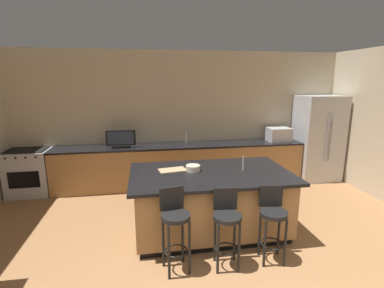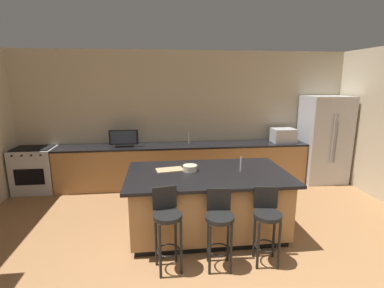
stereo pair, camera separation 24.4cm
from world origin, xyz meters
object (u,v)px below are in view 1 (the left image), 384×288
(refrigerator, at_px, (318,138))
(bar_stool_right, at_px, (272,218))
(cutting_board, at_px, (172,170))
(fruit_bowl, at_px, (193,168))
(microwave, at_px, (279,135))
(bar_stool_left, at_px, (175,222))
(bar_stool_center, at_px, (227,222))
(cell_phone, at_px, (198,169))
(tv_monitor, at_px, (121,140))
(range_oven, at_px, (30,172))
(kitchen_island, at_px, (210,201))

(refrigerator, height_order, bar_stool_right, refrigerator)
(refrigerator, distance_m, cutting_board, 3.86)
(fruit_bowl, relative_size, cutting_board, 0.54)
(microwave, xyz_separation_m, bar_stool_left, (-2.61, -2.75, -0.44))
(microwave, bearing_deg, fruit_bowl, -140.46)
(bar_stool_center, distance_m, bar_stool_right, 0.59)
(cell_phone, bearing_deg, bar_stool_center, -84.34)
(microwave, height_order, tv_monitor, tv_monitor)
(microwave, distance_m, bar_stool_right, 3.13)
(bar_stool_left, bearing_deg, cell_phone, 53.45)
(refrigerator, relative_size, fruit_bowl, 9.01)
(range_oven, xyz_separation_m, fruit_bowl, (2.94, -1.85, 0.51))
(tv_monitor, bearing_deg, cell_phone, -54.81)
(bar_stool_left, relative_size, cutting_board, 2.57)
(tv_monitor, distance_m, bar_stool_right, 3.40)
(kitchen_island, xyz_separation_m, range_oven, (-3.18, 1.95, -0.02))
(bar_stool_left, bearing_deg, cutting_board, 74.36)
(bar_stool_left, xyz_separation_m, fruit_bowl, (0.37, 0.90, 0.36))
(refrigerator, xyz_separation_m, bar_stool_left, (-3.52, -2.69, -0.34))
(range_oven, bearing_deg, bar_stool_right, -36.14)
(bar_stool_left, bearing_deg, kitchen_island, 41.12)
(microwave, bearing_deg, range_oven, -179.99)
(bar_stool_right, bearing_deg, refrigerator, 57.65)
(bar_stool_right, relative_size, cutting_board, 2.43)
(tv_monitor, xyz_separation_m, bar_stool_left, (0.79, -2.70, -0.45))
(kitchen_island, height_order, range_oven, kitchen_island)
(tv_monitor, bearing_deg, kitchen_island, -53.67)
(tv_monitor, relative_size, cell_phone, 3.86)
(microwave, distance_m, tv_monitor, 3.40)
(bar_stool_center, bearing_deg, cutting_board, 124.30)
(range_oven, xyz_separation_m, tv_monitor, (1.78, -0.05, 0.60))
(bar_stool_center, distance_m, cutting_board, 1.18)
(cutting_board, bearing_deg, fruit_bowl, -11.08)
(range_oven, bearing_deg, bar_stool_center, -41.13)
(bar_stool_left, xyz_separation_m, bar_stool_right, (1.21, -0.01, -0.04))
(bar_stool_left, relative_size, bar_stool_center, 1.04)
(fruit_bowl, bearing_deg, bar_stool_right, -47.26)
(range_oven, xyz_separation_m, bar_stool_center, (3.19, -2.78, 0.12))
(bar_stool_left, bearing_deg, bar_stool_right, -11.81)
(tv_monitor, distance_m, bar_stool_center, 3.11)
(fruit_bowl, xyz_separation_m, cell_phone, (0.08, 0.05, -0.04))
(refrigerator, xyz_separation_m, bar_stool_center, (-2.91, -2.72, -0.37))
(refrigerator, xyz_separation_m, microwave, (-0.91, 0.06, 0.10))
(kitchen_island, relative_size, cutting_board, 5.93)
(cell_phone, bearing_deg, cutting_board, 174.56)
(bar_stool_center, bearing_deg, kitchen_island, 95.78)
(microwave, bearing_deg, bar_stool_left, -133.48)
(microwave, height_order, cutting_board, microwave)
(refrigerator, distance_m, bar_stool_left, 4.44)
(tv_monitor, distance_m, bar_stool_left, 2.85)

